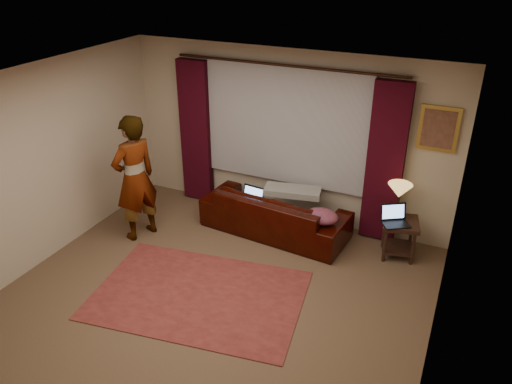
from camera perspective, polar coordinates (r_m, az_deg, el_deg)
floor at (r=6.16m, az=-5.65°, el=-12.86°), size 5.00×5.00×0.01m
ceiling at (r=4.93m, az=-7.03°, el=11.17°), size 5.00×5.00×0.02m
wall_back at (r=7.47m, az=3.48°, el=6.30°), size 5.00×0.02×2.60m
wall_front at (r=3.93m, az=-25.96°, el=-18.27°), size 5.00×0.02×2.60m
wall_left at (r=6.94m, az=-24.40°, el=2.19°), size 0.02×5.00×2.60m
wall_right at (r=4.81m, az=20.68°, el=-8.09°), size 0.02×5.00×2.60m
sheer_curtain at (r=7.35m, az=3.35°, el=7.62°), size 2.50×0.05×1.80m
drape_left at (r=8.05m, az=-6.89°, el=6.78°), size 0.50×0.14×2.30m
drape_right at (r=7.05m, az=14.54°, el=3.13°), size 0.50×0.14×2.30m
curtain_rod at (r=7.06m, az=3.39°, el=14.25°), size 0.04×0.04×3.40m
picture_frame at (r=6.87m, az=20.14°, el=6.81°), size 0.50×0.04×0.60m
sofa at (r=7.32m, az=2.21°, el=-1.56°), size 2.24×1.13×0.87m
throw_blanket at (r=7.19m, az=4.25°, el=1.79°), size 0.87×0.48×0.10m
clothing_pile at (r=6.88m, az=7.51°, el=-2.84°), size 0.53×0.46×0.19m
laptop_sofa at (r=7.26m, az=-0.78°, el=-0.67°), size 0.38×0.41×0.25m
area_rug at (r=6.32m, az=-6.57°, el=-11.57°), size 2.75×2.04×0.01m
end_table at (r=7.11m, az=15.96°, el=-5.11°), size 0.57×0.57×0.55m
tiffany_lamp at (r=6.91m, az=15.92°, el=-1.05°), size 0.37×0.37×0.51m
laptop_table at (r=6.82m, az=15.79°, el=-2.70°), size 0.48×0.49×0.25m
person at (r=7.21m, az=-13.67°, el=1.53°), size 0.69×0.69×1.85m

